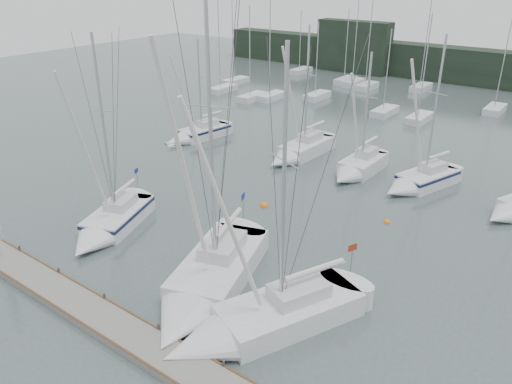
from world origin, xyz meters
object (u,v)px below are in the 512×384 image
Objects in this scene: sailboat_mid_c at (356,169)px; sailboat_near_right at (251,325)px; sailboat_near_center at (203,290)px; sailboat_near_left at (107,226)px; sailboat_mid_d at (417,182)px; sailboat_mid_a at (195,135)px; buoy_a at (264,206)px; buoy_b at (387,222)px; sailboat_mid_b at (297,152)px; buoy_c at (215,188)px.

sailboat_near_right is at bearing -75.81° from sailboat_mid_c.
sailboat_near_left is at bearing 153.20° from sailboat_near_center.
sailboat_mid_d is at bearing 5.21° from sailboat_mid_c.
buoy_a is at bearing -20.28° from sailboat_mid_a.
sailboat_mid_b is at bearing 149.33° from buoy_b.
sailboat_mid_b is at bearing 17.69° from sailboat_mid_a.
sailboat_near_left is 11.14m from buoy_a.
sailboat_mid_b is 25.52× the size of buoy_b.
sailboat_near_left is at bearing -113.44° from sailboat_mid_c.
sailboat_near_right is 1.39× the size of sailboat_mid_a.
sailboat_near_center is 27.54× the size of buoy_a.
sailboat_mid_b is at bearing 176.23° from sailboat_mid_c.
sailboat_mid_b is at bearing 141.10° from sailboat_near_right.
sailboat_mid_c is at bearing 48.87° from buoy_c.
sailboat_mid_a is at bearing 95.42° from sailboat_near_left.
buoy_c is (-7.82, -8.96, -0.58)m from sailboat_mid_c.
buoy_c is at bearing 176.39° from buoy_a.
buoy_c is (0.76, 9.80, -0.55)m from sailboat_near_left.
sailboat_mid_c reaches higher than buoy_a.
sailboat_near_left is 1.09× the size of sailboat_mid_b.
sailboat_near_left is at bearing -106.82° from sailboat_mid_d.
buoy_b is (8.25, 2.91, 0.00)m from buoy_a.
sailboat_near_right is (13.45, -2.23, 0.02)m from sailboat_near_left.
sailboat_near_right is 13.99m from buoy_a.
sailboat_near_left is at bearing -94.42° from buoy_c.
buoy_c is at bearing 110.49° from sailboat_near_center.
sailboat_near_center is at bearing -85.60° from sailboat_mid_c.
sailboat_mid_b is 13.53m from buoy_b.
sailboat_mid_d is (13.63, 19.12, 0.03)m from sailboat_near_left.
sailboat_near_center is 34.89× the size of buoy_b.
sailboat_mid_a is (-22.07, 19.84, -0.03)m from sailboat_near_right.
buoy_c is (-12.69, 12.03, -0.57)m from sailboat_near_right.
sailboat_near_right is (3.71, -0.70, -0.03)m from sailboat_near_center.
sailboat_near_center reaches higher than sailboat_near_right.
sailboat_mid_a is at bearing -175.07° from sailboat_mid_c.
sailboat_mid_c is at bearing -157.26° from sailboat_mid_d.
sailboat_mid_a reaches higher than buoy_c.
sailboat_mid_b reaches higher than buoy_b.
buoy_c is (-8.98, 11.32, -0.60)m from sailboat_near_center.
buoy_b is at bearing 19.41° from buoy_a.
sailboat_mid_d is at bearing 50.95° from buoy_a.
sailboat_mid_b is at bearing 91.40° from sailboat_near_center.
buoy_a is (-7.82, -9.64, -0.58)m from sailboat_mid_d.
sailboat_near_center is at bearing -70.38° from buoy_a.
sailboat_near_left is 19.44m from sailboat_mid_b.
sailboat_mid_b is (2.44, 19.29, 0.02)m from sailboat_near_left.
sailboat_near_right is 1.35× the size of sailboat_mid_c.
sailboat_near_center reaches higher than buoy_b.
sailboat_near_center reaches higher than sailboat_near_left.
sailboat_mid_d is 6.77m from buoy_b.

